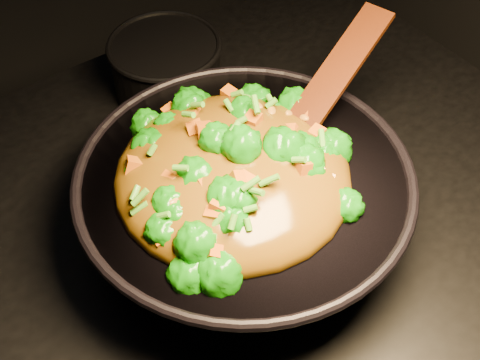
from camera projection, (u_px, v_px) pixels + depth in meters
stovetop at (223, 343)px, 1.39m from camera, size 1.20×0.90×0.90m
wok at (244, 207)px, 0.97m from camera, size 0.60×0.60×0.13m
stir_fry at (233, 152)px, 0.88m from camera, size 0.42×0.42×0.11m
spatula at (322, 94)px, 0.96m from camera, size 0.31×0.13×0.13m
back_pot at (166, 68)px, 1.20m from camera, size 0.24×0.24×0.11m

